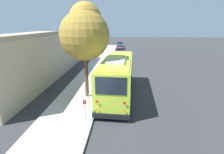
% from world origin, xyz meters
% --- Properties ---
extents(ground_plane, '(160.00, 160.00, 0.00)m').
position_xyz_m(ground_plane, '(0.00, 0.00, 0.00)').
color(ground_plane, '#333335').
extents(sidewalk_slab, '(80.00, 3.73, 0.15)m').
position_xyz_m(sidewalk_slab, '(0.00, 3.86, 0.07)').
color(sidewalk_slab, beige).
rests_on(sidewalk_slab, ground).
extents(curb_strip, '(80.00, 0.14, 0.15)m').
position_xyz_m(curb_strip, '(0.00, 1.92, 0.07)').
color(curb_strip, '#AAA69D').
rests_on(curb_strip, ground).
extents(shuttle_bus, '(10.03, 3.14, 3.61)m').
position_xyz_m(shuttle_bus, '(-0.04, 0.37, 1.94)').
color(shuttle_bus, '#BCDB38').
rests_on(shuttle_bus, ground).
extents(parked_sedan_silver, '(4.68, 1.91, 1.33)m').
position_xyz_m(parked_sedan_silver, '(12.29, 0.71, 0.62)').
color(parked_sedan_silver, '#A8AAAF').
rests_on(parked_sedan_silver, ground).
extents(parked_sedan_blue, '(4.67, 1.83, 1.30)m').
position_xyz_m(parked_sedan_blue, '(18.96, 0.60, 0.60)').
color(parked_sedan_blue, navy).
rests_on(parked_sedan_blue, ground).
extents(parked_sedan_maroon, '(4.64, 1.85, 1.26)m').
position_xyz_m(parked_sedan_maroon, '(25.29, 0.86, 0.58)').
color(parked_sedan_maroon, maroon).
rests_on(parked_sedan_maroon, ground).
extents(parked_sedan_gray, '(4.29, 1.99, 1.26)m').
position_xyz_m(parked_sedan_gray, '(32.01, 0.68, 0.58)').
color(parked_sedan_gray, slate).
rests_on(parked_sedan_gray, ground).
extents(parked_sedan_navy, '(4.63, 1.90, 1.32)m').
position_xyz_m(parked_sedan_navy, '(38.25, 0.87, 0.62)').
color(parked_sedan_navy, '#19234C').
rests_on(parked_sedan_navy, ground).
extents(street_tree, '(4.13, 4.13, 8.03)m').
position_xyz_m(street_tree, '(-0.71, 3.07, 5.77)').
color(street_tree, brown).
rests_on(street_tree, sidewalk_slab).
extents(sign_post_near, '(0.06, 0.22, 1.52)m').
position_xyz_m(sign_post_near, '(-5.09, 2.35, 0.93)').
color(sign_post_near, gray).
rests_on(sign_post_near, sidewalk_slab).
extents(sign_post_far, '(0.06, 0.06, 1.34)m').
position_xyz_m(sign_post_far, '(-3.67, 2.35, 0.82)').
color(sign_post_far, gray).
rests_on(sign_post_far, sidewalk_slab).
extents(building_backdrop, '(22.90, 7.66, 5.61)m').
position_xyz_m(building_backdrop, '(5.67, 11.54, 2.61)').
color(building_backdrop, tan).
rests_on(building_backdrop, ground).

